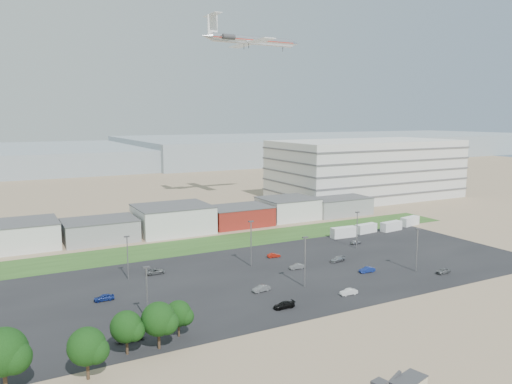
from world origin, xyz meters
TOP-DOWN VIEW (x-y plane):
  - ground at (0.00, 0.00)m, footprint 700.00×700.00m
  - parking_lot at (5.00, 20.00)m, footprint 120.00×50.00m
  - grass_strip at (0.00, 52.00)m, footprint 160.00×16.00m
  - hills_backdrop at (40.00, 315.00)m, footprint 700.00×200.00m
  - building_row at (-17.00, 71.00)m, footprint 170.00×20.00m
  - parking_garage at (90.00, 95.00)m, footprint 80.00×40.00m
  - box_trailer_a at (36.00, 40.61)m, footprint 8.11×2.94m
  - box_trailer_b at (45.50, 41.92)m, footprint 7.53×3.07m
  - box_trailer_c at (54.37, 40.55)m, footprint 7.74×3.18m
  - box_trailer_d at (65.13, 43.45)m, footprint 7.85×3.89m
  - tree_far_left at (-54.34, -6.05)m, footprint 6.60×6.60m
  - tree_left at (-44.43, -7.39)m, footprint 5.50×5.50m
  - tree_mid at (-38.04, -2.71)m, footprint 5.08×5.08m
  - tree_right at (-33.28, -3.16)m, footprint 5.57×5.57m
  - tree_near at (-29.18, -0.46)m, footprint 4.52×4.52m
  - lightpole_front_l at (-31.94, 7.64)m, footprint 1.16×0.48m
  - lightpole_front_m at (1.89, 9.89)m, footprint 1.25×0.52m
  - lightpole_front_r at (30.24, 6.68)m, footprint 1.18×0.49m
  - lightpole_back_l at (-29.34, 31.93)m, footprint 1.14×0.47m
  - lightpole_back_m at (-1.27, 28.00)m, footprint 1.28×0.54m
  - lightpole_back_r at (31.17, 28.91)m, footprint 1.18×0.49m
  - airliner at (37.34, 100.49)m, footprint 43.00×29.88m
  - parked_car_1 at (19.81, 11.32)m, footprint 3.88×1.61m
  - parked_car_2 at (34.42, 2.56)m, footprint 3.65×1.52m
  - parked_car_3 at (-8.02, 1.81)m, footprint 4.24×1.84m
  - parked_car_4 at (-7.47, 11.60)m, footprint 3.99×1.81m
  - parked_car_5 at (-36.64, 21.35)m, footprint 3.83×1.56m
  - parked_car_7 at (7.07, 21.03)m, footprint 3.69×1.55m
  - parked_car_8 at (33.97, 32.64)m, footprint 3.44×1.68m
  - parked_car_9 at (-23.06, 32.82)m, footprint 4.32×2.04m
  - parked_car_10 at (-36.53, 1.76)m, footprint 4.51×1.84m
  - parked_car_11 at (7.18, 31.83)m, footprint 3.43×1.54m
  - parked_car_12 at (19.02, 21.29)m, footprint 4.39×2.25m
  - parked_car_13 at (6.96, 1.79)m, footprint 3.76×1.54m

SIDE VIEW (x-z plane):
  - ground at x=0.00m, z-range 0.00..0.00m
  - parking_lot at x=5.00m, z-range 0.00..0.01m
  - grass_strip at x=0.00m, z-range 0.00..0.02m
  - parked_car_11 at x=7.18m, z-range 0.00..1.09m
  - parked_car_8 at x=33.97m, z-range 0.00..1.13m
  - parked_car_7 at x=7.07m, z-range 0.00..1.19m
  - parked_car_9 at x=-23.06m, z-range 0.00..1.19m
  - parked_car_13 at x=6.96m, z-range 0.00..1.21m
  - parked_car_3 at x=-8.02m, z-range 0.00..1.21m
  - parked_car_12 at x=19.02m, z-range 0.00..1.22m
  - parked_car_2 at x=34.42m, z-range 0.00..1.24m
  - parked_car_1 at x=19.81m, z-range 0.00..1.25m
  - parked_car_4 at x=-7.47m, z-range 0.00..1.27m
  - parked_car_5 at x=-36.64m, z-range 0.00..1.30m
  - parked_car_10 at x=-36.53m, z-range 0.00..1.31m
  - box_trailer_b at x=45.50m, z-range 0.00..2.74m
  - box_trailer_d at x=65.13m, z-range 0.00..2.82m
  - box_trailer_c at x=54.37m, z-range 0.00..2.82m
  - box_trailer_a at x=36.00m, z-range 0.00..2.99m
  - tree_near at x=-29.18m, z-range 0.00..6.78m
  - tree_mid at x=-38.04m, z-range 0.00..7.62m
  - building_row at x=-17.00m, z-range 0.00..8.00m
  - tree_left at x=-44.43m, z-range 0.00..8.25m
  - tree_right at x=-33.28m, z-range 0.00..8.36m
  - hills_backdrop at x=40.00m, z-range 0.00..9.00m
  - lightpole_back_l at x=-29.34m, z-range 0.00..9.65m
  - lightpole_front_l at x=-31.94m, z-range 0.00..9.83m
  - tree_far_left at x=-54.34m, z-range 0.00..9.90m
  - lightpole_back_r at x=31.17m, z-range 0.00..10.02m
  - lightpole_front_r at x=30.24m, z-range 0.00..10.05m
  - lightpole_front_m at x=1.89m, z-range 0.00..10.64m
  - lightpole_back_m at x=-1.27m, z-range 0.00..10.92m
  - parking_garage at x=90.00m, z-range 0.00..25.00m
  - airliner at x=37.34m, z-range 57.72..70.22m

